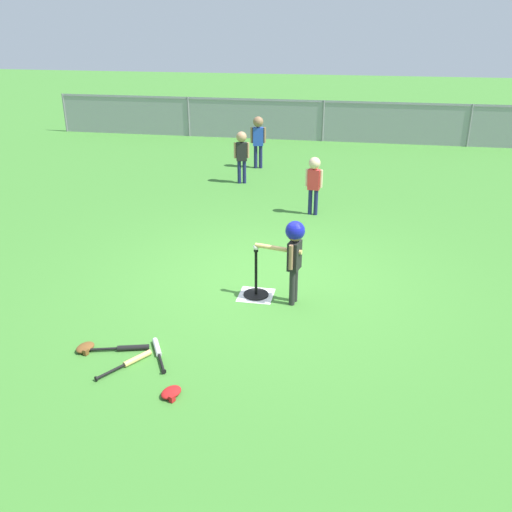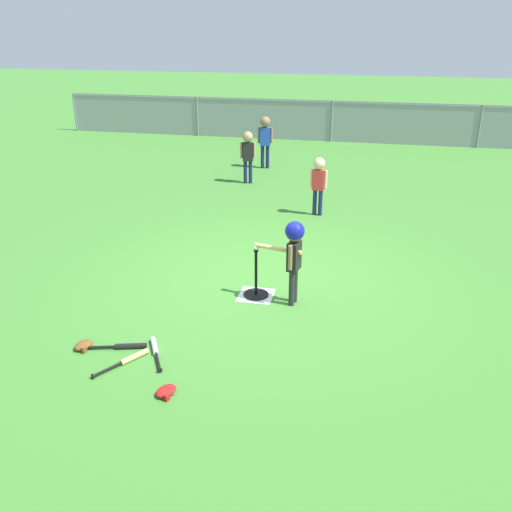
# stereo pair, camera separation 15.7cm
# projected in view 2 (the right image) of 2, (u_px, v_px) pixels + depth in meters

# --- Properties ---
(ground_plane) EXTENTS (60.00, 60.00, 0.00)m
(ground_plane) POSITION_uv_depth(u_px,v_px,m) (269.00, 279.00, 7.57)
(ground_plane) COLOR #3D7A2D
(home_plate) EXTENTS (0.44, 0.44, 0.01)m
(home_plate) POSITION_uv_depth(u_px,v_px,m) (256.00, 295.00, 7.13)
(home_plate) COLOR white
(home_plate) RESTS_ON ground_plane
(batting_tee) EXTENTS (0.32, 0.32, 0.63)m
(batting_tee) POSITION_uv_depth(u_px,v_px,m) (256.00, 289.00, 7.09)
(batting_tee) COLOR black
(batting_tee) RESTS_ON ground_plane
(baseball_on_tee) EXTENTS (0.07, 0.07, 0.07)m
(baseball_on_tee) POSITION_uv_depth(u_px,v_px,m) (256.00, 247.00, 6.86)
(baseball_on_tee) COLOR white
(baseball_on_tee) RESTS_ON batting_tee
(batter_child) EXTENTS (0.62, 0.30, 1.08)m
(batter_child) POSITION_uv_depth(u_px,v_px,m) (294.00, 246.00, 6.63)
(batter_child) COLOR #262626
(batter_child) RESTS_ON ground_plane
(fielder_near_right) EXTENTS (0.32, 0.22, 1.11)m
(fielder_near_right) POSITION_uv_depth(u_px,v_px,m) (248.00, 150.00, 11.70)
(fielder_near_right) COLOR #191E4C
(fielder_near_right) RESTS_ON ground_plane
(fielder_deep_right) EXTENTS (0.35, 0.24, 1.20)m
(fielder_deep_right) POSITION_uv_depth(u_px,v_px,m) (265.00, 135.00, 12.88)
(fielder_deep_right) COLOR #191E4C
(fielder_deep_right) RESTS_ON ground_plane
(fielder_near_left) EXTENTS (0.31, 0.21, 1.05)m
(fielder_near_left) POSITION_uv_depth(u_px,v_px,m) (319.00, 179.00, 9.78)
(fielder_near_left) COLOR #191E4C
(fielder_near_left) RESTS_ON ground_plane
(spare_bat_silver) EXTENTS (0.35, 0.58, 0.06)m
(spare_bat_silver) POSITION_uv_depth(u_px,v_px,m) (155.00, 349.00, 5.91)
(spare_bat_silver) COLOR silver
(spare_bat_silver) RESTS_ON ground_plane
(spare_bat_wood) EXTENTS (0.40, 0.58, 0.06)m
(spare_bat_wood) POSITION_uv_depth(u_px,v_px,m) (129.00, 359.00, 5.74)
(spare_bat_wood) COLOR #DBB266
(spare_bat_wood) RESTS_ON ground_plane
(spare_bat_black) EXTENTS (0.67, 0.24, 0.06)m
(spare_bat_black) POSITION_uv_depth(u_px,v_px,m) (124.00, 346.00, 5.97)
(spare_bat_black) COLOR black
(spare_bat_black) RESTS_ON ground_plane
(glove_by_plate) EXTENTS (0.22, 0.26, 0.07)m
(glove_by_plate) POSITION_uv_depth(u_px,v_px,m) (84.00, 345.00, 5.97)
(glove_by_plate) COLOR brown
(glove_by_plate) RESTS_ON ground_plane
(glove_near_bats) EXTENTS (0.24, 0.27, 0.07)m
(glove_near_bats) POSITION_uv_depth(u_px,v_px,m) (166.00, 391.00, 5.24)
(glove_near_bats) COLOR #B21919
(glove_near_bats) RESTS_ON ground_plane
(outfield_fence) EXTENTS (16.06, 0.06, 1.15)m
(outfield_fence) POSITION_uv_depth(u_px,v_px,m) (332.00, 120.00, 15.79)
(outfield_fence) COLOR slate
(outfield_fence) RESTS_ON ground_plane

